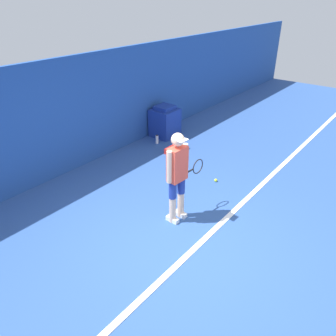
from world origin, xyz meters
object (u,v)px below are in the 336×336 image
tennis_ball (216,180)px  water_bottle (157,139)px  covered_chair (165,122)px  tennis_player (178,174)px  equipment_bag (176,149)px

tennis_ball → water_bottle: (0.75, 2.32, 0.08)m
tennis_ball → covered_chair: bearing=62.4°
tennis_player → covered_chair: bearing=46.9°
covered_chair → water_bottle: (-0.56, -0.18, -0.30)m
tennis_player → water_bottle: (2.32, 2.45, -0.82)m
tennis_player → tennis_ball: bearing=9.3°
tennis_player → tennis_ball: (1.57, 0.13, -0.90)m
covered_chair → water_bottle: covered_chair is taller
tennis_player → tennis_ball: size_ratio=24.70×
covered_chair → equipment_bag: bearing=-125.6°
covered_chair → tennis_player: bearing=-137.5°
equipment_bag → water_bottle: bearing=83.6°
tennis_player → water_bottle: tennis_player is taller
tennis_player → covered_chair: tennis_player is taller
tennis_player → tennis_ball: 1.82m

